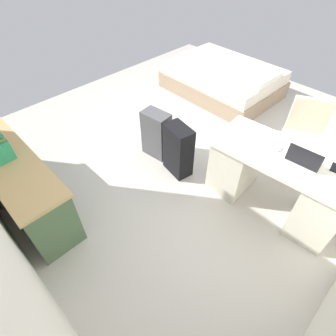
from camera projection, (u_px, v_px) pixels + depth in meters
ground_plane at (204, 157)px, 3.75m from camera, size 5.91×5.91×0.00m
desk at (276, 180)px, 2.90m from camera, size 1.49×0.77×0.74m
office_chair at (301, 142)px, 3.31m from camera, size 0.62×0.62×0.94m
credenza at (19, 181)px, 2.93m from camera, size 1.80×0.48×0.72m
bed at (223, 79)px, 4.86m from camera, size 1.93×1.43×0.58m
suitcase_black at (178, 150)px, 3.33m from camera, size 0.39×0.28×0.68m
suitcase_spare_grey at (156, 134)px, 3.58m from camera, size 0.38×0.26×0.65m
laptop at (304, 159)px, 2.55m from camera, size 0.33×0.25×0.21m
computer_mouse at (279, 148)px, 2.72m from camera, size 0.07×0.10×0.03m
cell_phone_near_laptop at (335, 168)px, 2.53m from camera, size 0.09×0.14×0.01m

